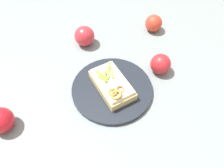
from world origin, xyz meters
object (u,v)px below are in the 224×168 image
plate (112,89)px  apple_3 (154,23)px  sandwich (112,84)px  apple_0 (1,120)px  apple_2 (84,36)px  apple_1 (160,64)px

plate → apple_3: (-0.36, -0.02, 0.03)m
apple_3 → plate: bearing=2.6°
sandwich → plate: bearing=-26.6°
apple_0 → apple_3: apple_0 is taller
plate → apple_3: 0.36m
apple_2 → sandwich: bearing=56.1°
apple_3 → apple_0: bearing=-16.6°
plate → sandwich: bearing=34.2°
apple_0 → apple_2: bearing=-179.4°
plate → apple_0: 0.35m
sandwich → apple_3: bearing=-58.0°
apple_3 → apple_1: bearing=30.8°
sandwich → apple_0: (0.28, -0.21, 0.00)m
plate → apple_1: bearing=148.4°
plate → apple_3: bearing=-177.4°
plate → sandwich: sandwich is taller
plate → apple_0: bearing=-36.3°
apple_1 → apple_2: bearing=-86.0°
apple_0 → apple_2: 0.42m
sandwich → apple_3: size_ratio=2.69×
apple_2 → apple_3: bearing=138.1°
plate → apple_0: apple_0 is taller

